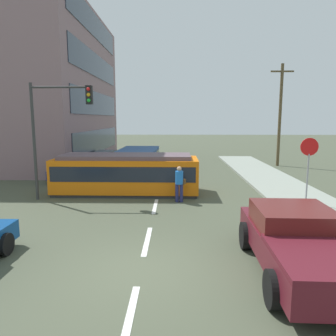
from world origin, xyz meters
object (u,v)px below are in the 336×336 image
parked_sedan_mid (73,169)px  traffic_light_mast (56,119)px  pickup_truck_parked (299,242)px  utility_pole_mid (280,114)px  city_bus (137,160)px  pedestrian_crossing (179,182)px  streetcar_tram (126,173)px  parked_sedan_far (105,158)px  stop_sign (309,157)px

parked_sedan_mid → traffic_light_mast: (1.10, -5.41, 3.17)m
pickup_truck_parked → utility_pole_mid: (5.36, 18.52, 3.44)m
city_bus → pedestrian_crossing: size_ratio=3.55×
streetcar_tram → utility_pole_mid: (10.93, 9.95, 3.19)m
pedestrian_crossing → parked_sedan_far: 13.19m
parked_sedan_mid → traffic_light_mast: bearing=-78.5°
city_bus → parked_sedan_mid: size_ratio=1.37×
parked_sedan_far → traffic_light_mast: 11.85m
streetcar_tram → parked_sedan_far: bearing=108.2°
pickup_truck_parked → streetcar_tram: bearing=123.0°
streetcar_tram → city_bus: size_ratio=1.24×
city_bus → utility_pole_mid: 12.37m
parked_sedan_far → pedestrian_crossing: bearing=-63.0°
pedestrian_crossing → pickup_truck_parked: bearing=-67.2°
city_bus → pedestrian_crossing: 7.54m
parked_sedan_mid → traffic_light_mast: size_ratio=0.79×
city_bus → parked_sedan_far: size_ratio=1.40×
parked_sedan_mid → utility_pole_mid: size_ratio=0.53×
streetcar_tram → stop_sign: 8.68m
pickup_truck_parked → traffic_light_mast: 11.53m
streetcar_tram → utility_pole_mid: utility_pole_mid is taller
city_bus → parked_sedan_mid: 4.25m
pedestrian_crossing → utility_pole_mid: utility_pole_mid is taller
utility_pole_mid → traffic_light_mast: bearing=-140.7°
parked_sedan_mid → streetcar_tram: bearing=-44.2°
stop_sign → utility_pole_mid: (2.70, 12.44, 2.04)m
stop_sign → utility_pole_mid: utility_pole_mid is taller
pickup_truck_parked → city_bus: bearing=112.1°
city_bus → traffic_light_mast: bearing=-113.7°
stop_sign → traffic_light_mast: size_ratio=0.53×
pickup_truck_parked → parked_sedan_mid: size_ratio=1.17×
pickup_truck_parked → utility_pole_mid: utility_pole_mid is taller
pedestrian_crossing → utility_pole_mid: bearing=55.0°
stop_sign → pedestrian_crossing: bearing=172.6°
pickup_truck_parked → stop_sign: (2.66, 6.09, 1.40)m
streetcar_tram → parked_sedan_mid: (-4.08, 3.96, -0.42)m
parked_sedan_mid → utility_pole_mid: utility_pole_mid is taller
traffic_light_mast → utility_pole_mid: bearing=39.3°
city_bus → traffic_light_mast: (-2.93, -6.70, 2.77)m
traffic_light_mast → pickup_truck_parked: bearing=-39.8°
pickup_truck_parked → traffic_light_mast: bearing=140.2°
parked_sedan_mid → utility_pole_mid: bearing=21.7°
parked_sedan_far → utility_pole_mid: 14.66m
stop_sign → traffic_light_mast: 11.38m
pedestrian_crossing → stop_sign: stop_sign is taller
parked_sedan_far → traffic_light_mast: bearing=-88.5°
streetcar_tram → parked_sedan_mid: streetcar_tram is taller
parked_sedan_far → stop_sign: bearing=-47.3°
streetcar_tram → pickup_truck_parked: size_ratio=1.45×
pickup_truck_parked → parked_sedan_mid: (-9.66, 12.54, -0.17)m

